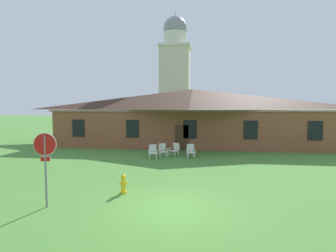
{
  "coord_description": "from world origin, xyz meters",
  "views": [
    {
      "loc": [
        1.03,
        -9.12,
        3.55
      ],
      "look_at": [
        -1.21,
        7.98,
        2.35
      ],
      "focal_mm": 28.35,
      "sensor_mm": 36.0,
      "label": 1
    }
  ],
  "objects_px": {
    "lawn_chair_by_porch": "(153,151)",
    "lawn_chair_middle": "(191,151)",
    "fire_hydrant": "(123,184)",
    "lawn_chair_near_door": "(163,150)",
    "stop_sign": "(45,155)",
    "lawn_chair_left_end": "(175,149)"
  },
  "relations": [
    {
      "from": "lawn_chair_by_porch",
      "to": "lawn_chair_middle",
      "type": "distance_m",
      "value": 2.69
    },
    {
      "from": "lawn_chair_by_porch",
      "to": "lawn_chair_middle",
      "type": "relative_size",
      "value": 1.0
    },
    {
      "from": "lawn_chair_by_porch",
      "to": "fire_hydrant",
      "type": "height_order",
      "value": "lawn_chair_by_porch"
    },
    {
      "from": "lawn_chair_middle",
      "to": "lawn_chair_near_door",
      "type": "bearing_deg",
      "value": 179.51
    },
    {
      "from": "lawn_chair_by_porch",
      "to": "lawn_chair_middle",
      "type": "height_order",
      "value": "same"
    },
    {
      "from": "lawn_chair_by_porch",
      "to": "stop_sign",
      "type": "bearing_deg",
      "value": -102.28
    },
    {
      "from": "stop_sign",
      "to": "lawn_chair_middle",
      "type": "bearing_deg",
      "value": 65.23
    },
    {
      "from": "stop_sign",
      "to": "fire_hydrant",
      "type": "height_order",
      "value": "stop_sign"
    },
    {
      "from": "lawn_chair_by_porch",
      "to": "lawn_chair_left_end",
      "type": "xyz_separation_m",
      "value": [
        1.44,
        1.11,
        0.0
      ]
    },
    {
      "from": "stop_sign",
      "to": "lawn_chair_by_porch",
      "type": "relative_size",
      "value": 2.78
    },
    {
      "from": "lawn_chair_by_porch",
      "to": "fire_hydrant",
      "type": "bearing_deg",
      "value": -88.54
    },
    {
      "from": "lawn_chair_near_door",
      "to": "fire_hydrant",
      "type": "bearing_deg",
      "value": -92.79
    },
    {
      "from": "lawn_chair_near_door",
      "to": "fire_hydrant",
      "type": "height_order",
      "value": "lawn_chair_near_door"
    },
    {
      "from": "lawn_chair_by_porch",
      "to": "lawn_chair_near_door",
      "type": "relative_size",
      "value": 1.0
    },
    {
      "from": "lawn_chair_by_porch",
      "to": "lawn_chair_near_door",
      "type": "bearing_deg",
      "value": 48.32
    },
    {
      "from": "stop_sign",
      "to": "lawn_chair_by_porch",
      "type": "height_order",
      "value": "stop_sign"
    },
    {
      "from": "lawn_chair_middle",
      "to": "lawn_chair_left_end",
      "type": "bearing_deg",
      "value": 158.41
    },
    {
      "from": "lawn_chair_left_end",
      "to": "fire_hydrant",
      "type": "bearing_deg",
      "value": -98.17
    },
    {
      "from": "lawn_chair_middle",
      "to": "fire_hydrant",
      "type": "bearing_deg",
      "value": -106.33
    },
    {
      "from": "lawn_chair_near_door",
      "to": "lawn_chair_left_end",
      "type": "height_order",
      "value": "same"
    },
    {
      "from": "lawn_chair_middle",
      "to": "stop_sign",
      "type": "bearing_deg",
      "value": -114.77
    },
    {
      "from": "stop_sign",
      "to": "lawn_chair_by_porch",
      "type": "distance_m",
      "value": 9.77
    }
  ]
}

